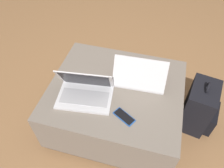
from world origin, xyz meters
The scene contains 6 objects.
ground_plane centered at (0.00, 0.00, 0.00)m, with size 14.00×14.00×0.00m, color olive.
ottoman centered at (0.00, 0.00, 0.21)m, with size 0.96×0.82×0.42m.
laptop_near centered at (-0.19, -0.12, 0.47)m, with size 0.40×0.28×0.23m.
laptop_far centered at (0.15, 0.11, 0.47)m, with size 0.38×0.25×0.22m.
cell_phone centered at (0.11, -0.22, 0.43)m, with size 0.16×0.13×0.01m.
backpack centered at (0.64, 0.15, 0.20)m, with size 0.30×0.31×0.48m.
Camera 1 is at (0.24, -0.98, 1.62)m, focal length 35.00 mm.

